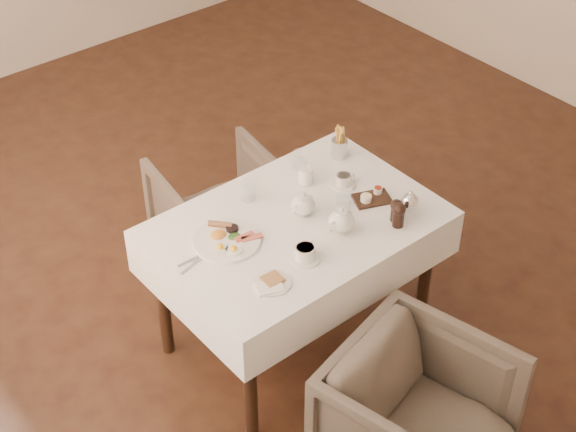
% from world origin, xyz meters
% --- Properties ---
extents(table, '(1.28, 0.88, 0.75)m').
position_xyz_m(table, '(-0.69, -0.90, 0.64)').
color(table, black).
rests_on(table, ground).
extents(armchair_near, '(0.81, 0.83, 0.63)m').
position_xyz_m(armchair_near, '(-0.78, -1.80, 0.31)').
color(armchair_near, '#51473B').
rests_on(armchair_near, ground).
extents(armchair_far, '(0.71, 0.72, 0.59)m').
position_xyz_m(armchair_far, '(-0.57, -0.12, 0.29)').
color(armchair_far, '#51473B').
rests_on(armchair_far, ground).
extents(breakfast_plate, '(0.30, 0.30, 0.04)m').
position_xyz_m(breakfast_plate, '(-1.01, -0.80, 0.77)').
color(breakfast_plate, white).
rests_on(breakfast_plate, table).
extents(side_plate, '(0.18, 0.16, 0.02)m').
position_xyz_m(side_plate, '(-1.03, -1.15, 0.76)').
color(side_plate, white).
rests_on(side_plate, table).
extents(teapot_centre, '(0.17, 0.15, 0.12)m').
position_xyz_m(teapot_centre, '(-0.63, -0.87, 0.82)').
color(teapot_centre, white).
rests_on(teapot_centre, table).
extents(teapot_front, '(0.18, 0.15, 0.13)m').
position_xyz_m(teapot_front, '(-0.57, -1.07, 0.82)').
color(teapot_front, white).
rests_on(teapot_front, table).
extents(creamer, '(0.09, 0.09, 0.08)m').
position_xyz_m(creamer, '(-0.46, -0.69, 0.80)').
color(creamer, white).
rests_on(creamer, table).
extents(teacup_near, '(0.14, 0.14, 0.07)m').
position_xyz_m(teacup_near, '(-0.82, -1.11, 0.79)').
color(teacup_near, white).
rests_on(teacup_near, table).
extents(teacup_far, '(0.12, 0.12, 0.06)m').
position_xyz_m(teacup_far, '(-0.33, -0.82, 0.78)').
color(teacup_far, white).
rests_on(teacup_far, table).
extents(glass_left, '(0.08, 0.08, 0.10)m').
position_xyz_m(glass_left, '(-0.75, -0.62, 0.80)').
color(glass_left, silver).
rests_on(glass_left, table).
extents(glass_mid, '(0.07, 0.07, 0.09)m').
position_xyz_m(glass_mid, '(-0.45, -0.95, 0.80)').
color(glass_mid, silver).
rests_on(glass_mid, table).
extents(glass_right, '(0.07, 0.07, 0.10)m').
position_xyz_m(glass_right, '(-0.40, -0.59, 0.80)').
color(glass_right, silver).
rests_on(glass_right, table).
extents(condiment_board, '(0.20, 0.17, 0.04)m').
position_xyz_m(condiment_board, '(-0.31, -1.00, 0.77)').
color(condiment_board, black).
rests_on(condiment_board, table).
extents(pepper_mill_left, '(0.07, 0.07, 0.12)m').
position_xyz_m(pepper_mill_left, '(-0.35, -1.21, 0.82)').
color(pepper_mill_left, black).
rests_on(pepper_mill_left, table).
extents(pepper_mill_right, '(0.07, 0.07, 0.11)m').
position_xyz_m(pepper_mill_right, '(-0.33, -1.17, 0.81)').
color(pepper_mill_right, black).
rests_on(pepper_mill_right, table).
extents(silver_pot, '(0.12, 0.10, 0.11)m').
position_xyz_m(silver_pot, '(-0.23, -1.16, 0.81)').
color(silver_pot, white).
rests_on(silver_pot, table).
extents(fries_cup, '(0.08, 0.08, 0.17)m').
position_xyz_m(fries_cup, '(-0.19, -0.63, 0.83)').
color(fries_cup, silver).
rests_on(fries_cup, table).
extents(cutlery_fork, '(0.20, 0.02, 0.00)m').
position_xyz_m(cutlery_fork, '(-1.17, -0.81, 0.76)').
color(cutlery_fork, silver).
rests_on(cutlery_fork, table).
extents(cutlery_knife, '(0.18, 0.06, 0.00)m').
position_xyz_m(cutlery_knife, '(-1.20, -0.84, 0.76)').
color(cutlery_knife, silver).
rests_on(cutlery_knife, table).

